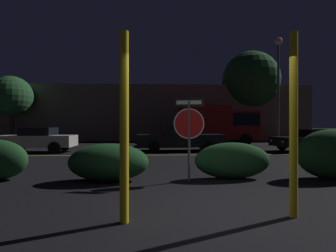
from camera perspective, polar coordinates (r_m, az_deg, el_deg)
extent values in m
plane|color=black|center=(4.67, 9.05, -17.73)|extent=(260.00, 260.00, 0.00)
cube|color=gold|center=(12.79, 1.52, -6.32)|extent=(36.50, 0.12, 0.01)
cylinder|color=#4C4C51|center=(6.74, 4.58, -3.32)|extent=(0.06, 0.06, 2.06)
cylinder|color=white|center=(6.73, 4.58, 0.53)|extent=(0.78, 0.14, 0.78)
cylinder|color=#B71414|center=(6.73, 4.58, 0.53)|extent=(0.72, 0.13, 0.73)
cube|color=black|center=(6.76, 4.58, 5.14)|extent=(0.77, 0.15, 0.22)
cube|color=white|center=(6.76, 4.58, 5.14)|extent=(0.64, 0.13, 0.10)
cylinder|color=yellow|center=(3.90, -9.52, -0.24)|extent=(0.13, 0.13, 2.81)
cylinder|color=yellow|center=(4.53, 25.67, 0.30)|extent=(0.12, 0.12, 2.89)
ellipsoid|color=#19421E|center=(6.96, -12.80, -7.72)|extent=(2.05, 1.11, 0.97)
ellipsoid|color=#1E4C23|center=(7.30, 13.82, -7.32)|extent=(2.04, 0.74, 0.98)
ellipsoid|color=#19421E|center=(8.29, 32.20, -5.19)|extent=(1.97, 1.00, 1.33)
cube|color=silver|center=(15.77, -26.68, -2.92)|extent=(3.95, 1.74, 0.61)
cube|color=black|center=(15.71, -26.28, -1.06)|extent=(1.59, 1.46, 0.42)
cylinder|color=black|center=(15.60, -31.95, -4.08)|extent=(0.60, 0.21, 0.60)
cylinder|color=black|center=(17.02, -29.39, -3.73)|extent=(0.60, 0.21, 0.60)
cylinder|color=black|center=(14.61, -23.51, -4.35)|extent=(0.60, 0.21, 0.60)
cylinder|color=black|center=(16.12, -21.57, -3.94)|extent=(0.60, 0.21, 0.60)
sphere|color=#F4EFCC|center=(17.10, -32.14, -2.59)|extent=(0.14, 0.14, 0.14)
cube|color=black|center=(14.82, 2.64, -3.05)|extent=(4.83, 1.99, 0.63)
cube|color=black|center=(14.79, 2.09, -0.74)|extent=(1.96, 1.65, 0.56)
cylinder|color=black|center=(15.96, 7.57, -3.97)|extent=(0.61, 0.22, 0.60)
cylinder|color=black|center=(14.22, 9.03, -4.47)|extent=(0.61, 0.22, 0.60)
cylinder|color=black|center=(15.64, -3.16, -4.06)|extent=(0.61, 0.22, 0.60)
cylinder|color=black|center=(13.86, -3.04, -4.59)|extent=(0.61, 0.22, 0.60)
sphere|color=#F4EFCC|center=(15.85, 11.13, -2.74)|extent=(0.14, 0.14, 0.14)
sphere|color=#F4EFCC|center=(14.74, 12.31, -2.95)|extent=(0.14, 0.14, 0.14)
cube|color=black|center=(16.67, 29.17, -2.93)|extent=(4.54, 2.25, 0.51)
cube|color=black|center=(16.73, 29.53, -1.32)|extent=(1.89, 1.74, 0.42)
cylinder|color=black|center=(15.18, 27.09, -4.19)|extent=(0.62, 0.26, 0.60)
cylinder|color=black|center=(16.65, 23.58, -3.81)|extent=(0.62, 0.26, 0.60)
cylinder|color=black|center=(18.22, 30.90, -3.48)|extent=(0.62, 0.26, 0.60)
sphere|color=#F4EFCC|center=(14.95, 23.68, -3.17)|extent=(0.14, 0.14, 0.14)
sphere|color=#F4EFCC|center=(15.93, 21.52, -2.97)|extent=(0.14, 0.14, 0.14)
cube|color=maroon|center=(20.47, 15.60, 0.15)|extent=(2.29, 2.23, 2.11)
cube|color=black|center=(20.48, 15.60, 1.33)|extent=(2.07, 2.26, 0.93)
cube|color=maroon|center=(19.62, 7.78, 0.71)|extent=(3.67, 2.44, 2.49)
cylinder|color=black|center=(21.48, 14.41, -2.61)|extent=(0.85, 0.33, 0.84)
cylinder|color=black|center=(19.48, 16.59, -2.89)|extent=(0.85, 0.33, 0.84)
cylinder|color=black|center=(20.56, 5.37, -2.73)|extent=(0.85, 0.33, 0.84)
cylinder|color=black|center=(18.45, 6.66, -3.05)|extent=(0.85, 0.33, 0.84)
cylinder|color=#4C4C51|center=(20.77, 22.90, 6.21)|extent=(0.16, 0.16, 7.29)
sphere|color=#F9E5B2|center=(21.54, 22.91, 16.64)|extent=(0.56, 0.56, 0.56)
cylinder|color=#422D1E|center=(25.97, -30.92, -0.13)|extent=(0.32, 0.32, 2.68)
sphere|color=#235128|center=(26.09, -30.93, 5.56)|extent=(3.46, 3.46, 3.46)
cylinder|color=#422D1E|center=(26.43, 17.57, 1.18)|extent=(0.32, 0.32, 3.87)
sphere|color=#19471E|center=(26.79, 17.58, 9.54)|extent=(5.45, 5.45, 5.45)
cube|color=#6B5B4C|center=(25.71, -1.83, 2.76)|extent=(28.76, 3.15, 5.26)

